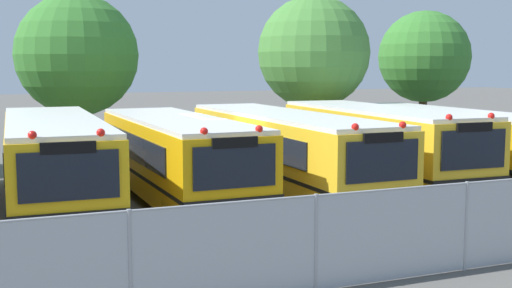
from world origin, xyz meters
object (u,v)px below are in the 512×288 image
(school_bus_4, at_px, (377,143))
(traffic_cone, at_px, (112,277))
(tree_1, at_px, (79,54))
(school_bus_2, at_px, (176,156))
(tree_2, at_px, (312,53))
(school_bus_5, at_px, (454,141))
(school_bus_1, at_px, (54,160))
(school_bus_3, at_px, (284,149))
(tree_3, at_px, (426,56))

(school_bus_4, xyz_separation_m, traffic_cone, (-9.90, -7.08, -1.15))
(tree_1, bearing_deg, school_bus_2, -82.12)
(school_bus_2, distance_m, tree_2, 11.67)
(school_bus_5, relative_size, traffic_cone, 18.74)
(tree_1, bearing_deg, school_bus_1, -101.41)
(tree_1, xyz_separation_m, traffic_cone, (-1.67, -17.14, -4.18))
(school_bus_3, height_order, tree_3, tree_3)
(school_bus_3, height_order, school_bus_5, school_bus_3)
(tree_2, height_order, tree_3, tree_2)
(school_bus_3, xyz_separation_m, traffic_cone, (-6.59, -7.18, -1.11))
(school_bus_3, bearing_deg, tree_3, -143.80)
(school_bus_4, bearing_deg, traffic_cone, 37.05)
(school_bus_4, xyz_separation_m, tree_3, (8.53, 9.02, 3.04))
(school_bus_5, bearing_deg, traffic_cone, 29.16)
(school_bus_2, bearing_deg, traffic_cone, 65.24)
(school_bus_4, distance_m, tree_1, 13.35)
(school_bus_2, height_order, school_bus_4, school_bus_4)
(tree_3, bearing_deg, tree_2, -168.68)
(school_bus_1, xyz_separation_m, traffic_cone, (0.32, -7.26, -1.13))
(school_bus_4, bearing_deg, school_bus_2, 1.99)
(school_bus_2, relative_size, school_bus_5, 0.88)
(school_bus_5, distance_m, tree_1, 15.49)
(school_bus_2, bearing_deg, tree_2, -138.24)
(school_bus_4, distance_m, tree_3, 12.78)
(school_bus_2, distance_m, school_bus_4, 6.83)
(tree_2, relative_size, traffic_cone, 12.10)
(school_bus_2, bearing_deg, school_bus_1, -5.18)
(school_bus_2, bearing_deg, school_bus_5, -179.38)
(school_bus_4, distance_m, traffic_cone, 12.23)
(school_bus_4, bearing_deg, school_bus_3, -0.29)
(school_bus_1, height_order, tree_3, tree_3)
(school_bus_5, bearing_deg, tree_3, -120.40)
(school_bus_3, xyz_separation_m, school_bus_5, (6.65, 0.15, -0.05))
(school_bus_3, distance_m, tree_1, 11.53)
(tree_1, relative_size, tree_2, 0.99)
(tree_1, relative_size, traffic_cone, 12.00)
(school_bus_4, bearing_deg, school_bus_1, 0.48)
(tree_3, bearing_deg, school_bus_4, -133.40)
(school_bus_2, height_order, tree_3, tree_3)
(school_bus_2, relative_size, tree_3, 1.43)
(tree_1, distance_m, traffic_cone, 17.73)
(school_bus_3, xyz_separation_m, tree_3, (11.84, 8.91, 3.08))
(school_bus_4, height_order, tree_1, tree_1)
(school_bus_2, relative_size, school_bus_4, 0.98)
(school_bus_4, relative_size, tree_3, 1.47)
(school_bus_1, xyz_separation_m, tree_1, (1.99, 9.89, 3.05))
(school_bus_2, height_order, school_bus_5, school_bus_2)
(tree_2, bearing_deg, traffic_cone, -127.62)
(school_bus_1, xyz_separation_m, school_bus_4, (10.23, -0.18, 0.02))
(tree_2, bearing_deg, school_bus_2, -137.10)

